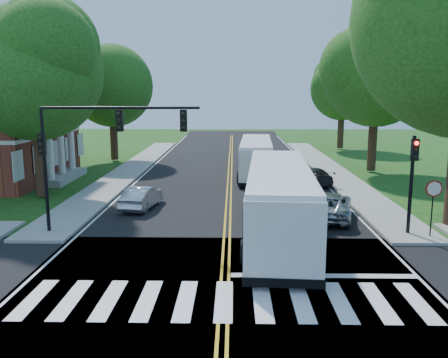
{
  "coord_description": "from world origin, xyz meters",
  "views": [
    {
      "loc": [
        0.28,
        -14.35,
        6.41
      ],
      "look_at": [
        -0.16,
        7.55,
        2.4
      ],
      "focal_mm": 38.0,
      "sensor_mm": 36.0,
      "label": 1
    }
  ],
  "objects_px": {
    "dark_sedan": "(312,176)",
    "hatchback": "(142,197)",
    "suv": "(328,205)",
    "signal_ne": "(413,172)",
    "signal_nw": "(95,139)",
    "bus_follow": "(256,157)",
    "bus_lead": "(279,200)"
  },
  "relations": [
    {
      "from": "dark_sedan",
      "to": "hatchback",
      "type": "bearing_deg",
      "value": 17.2
    },
    {
      "from": "dark_sedan",
      "to": "suv",
      "type": "bearing_deg",
      "value": 69.16
    },
    {
      "from": "signal_ne",
      "to": "dark_sedan",
      "type": "height_order",
      "value": "signal_ne"
    },
    {
      "from": "signal_nw",
      "to": "bus_follow",
      "type": "relative_size",
      "value": 0.66
    },
    {
      "from": "signal_ne",
      "to": "signal_nw",
      "type": "bearing_deg",
      "value": -179.95
    },
    {
      "from": "signal_nw",
      "to": "suv",
      "type": "distance_m",
      "value": 12.03
    },
    {
      "from": "bus_follow",
      "to": "signal_nw",
      "type": "bearing_deg",
      "value": 66.1
    },
    {
      "from": "hatchback",
      "to": "dark_sedan",
      "type": "bearing_deg",
      "value": -136.68
    },
    {
      "from": "signal_ne",
      "to": "hatchback",
      "type": "height_order",
      "value": "signal_ne"
    },
    {
      "from": "signal_nw",
      "to": "hatchback",
      "type": "distance_m",
      "value": 6.3
    },
    {
      "from": "signal_nw",
      "to": "bus_lead",
      "type": "distance_m",
      "value": 8.59
    },
    {
      "from": "signal_nw",
      "to": "dark_sedan",
      "type": "distance_m",
      "value": 17.27
    },
    {
      "from": "signal_nw",
      "to": "bus_lead",
      "type": "height_order",
      "value": "signal_nw"
    },
    {
      "from": "signal_ne",
      "to": "bus_follow",
      "type": "relative_size",
      "value": 0.4
    },
    {
      "from": "bus_lead",
      "to": "suv",
      "type": "distance_m",
      "value": 4.47
    },
    {
      "from": "signal_ne",
      "to": "suv",
      "type": "height_order",
      "value": "signal_ne"
    },
    {
      "from": "signal_nw",
      "to": "hatchback",
      "type": "xyz_separation_m",
      "value": [
        1.03,
        4.97,
        -3.73
      ]
    },
    {
      "from": "signal_nw",
      "to": "signal_ne",
      "type": "bearing_deg",
      "value": 0.05
    },
    {
      "from": "bus_lead",
      "to": "dark_sedan",
      "type": "bearing_deg",
      "value": -102.12
    },
    {
      "from": "hatchback",
      "to": "signal_ne",
      "type": "bearing_deg",
      "value": 168.37
    },
    {
      "from": "signal_nw",
      "to": "hatchback",
      "type": "bearing_deg",
      "value": 78.35
    },
    {
      "from": "bus_follow",
      "to": "hatchback",
      "type": "height_order",
      "value": "bus_follow"
    },
    {
      "from": "bus_lead",
      "to": "dark_sedan",
      "type": "height_order",
      "value": "bus_lead"
    },
    {
      "from": "signal_nw",
      "to": "dark_sedan",
      "type": "relative_size",
      "value": 1.73
    },
    {
      "from": "bus_lead",
      "to": "dark_sedan",
      "type": "relative_size",
      "value": 3.02
    },
    {
      "from": "signal_ne",
      "to": "suv",
      "type": "distance_m",
      "value": 4.85
    },
    {
      "from": "bus_lead",
      "to": "bus_follow",
      "type": "bearing_deg",
      "value": -85.36
    },
    {
      "from": "bus_follow",
      "to": "dark_sedan",
      "type": "bearing_deg",
      "value": 140.04
    },
    {
      "from": "bus_follow",
      "to": "suv",
      "type": "height_order",
      "value": "bus_follow"
    },
    {
      "from": "signal_ne",
      "to": "suv",
      "type": "relative_size",
      "value": 0.9
    },
    {
      "from": "signal_nw",
      "to": "signal_ne",
      "type": "distance_m",
      "value": 14.13
    },
    {
      "from": "signal_ne",
      "to": "suv",
      "type": "xyz_separation_m",
      "value": [
        -3.02,
        3.04,
        -2.27
      ]
    }
  ]
}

